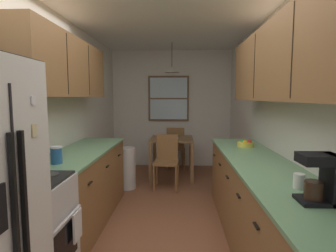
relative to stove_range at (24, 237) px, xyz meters
name	(u,v)px	position (x,y,z in m)	size (l,w,h in m)	color
ground_plane	(165,214)	(0.99, 1.53, -0.47)	(12.00, 12.00, 0.00)	brown
wall_left	(61,117)	(-0.36, 1.53, 0.80)	(0.10, 9.00, 2.55)	white
wall_right	(273,118)	(2.34, 1.53, 0.80)	(0.10, 9.00, 2.55)	white
wall_back	(171,109)	(0.99, 4.18, 0.80)	(4.40, 0.10, 2.55)	white
ceiling_slab	(165,11)	(0.99, 1.53, 2.12)	(4.40, 9.00, 0.08)	white
stove_range	(24,237)	(0.00, 0.00, 0.00)	(0.66, 0.61, 1.10)	silver
microwave_over_range	(0,78)	(-0.11, 0.00, 1.20)	(0.39, 0.57, 0.31)	black
counter_left	(83,186)	(-0.01, 1.28, -0.02)	(0.64, 1.96, 0.90)	olive
upper_cabinets_left	(66,67)	(-0.15, 1.23, 1.41)	(0.33, 2.04, 0.68)	olive
counter_right	(264,211)	(1.99, 0.62, -0.02)	(0.64, 3.32, 0.90)	olive
upper_cabinets_right	(288,60)	(2.13, 0.57, 1.39)	(0.33, 3.00, 0.73)	olive
dining_table	(172,145)	(1.03, 3.22, 0.16)	(0.80, 0.81, 0.76)	brown
dining_chair_near	(167,159)	(0.96, 2.61, 0.03)	(0.43, 0.43, 0.90)	olive
dining_chair_far	(175,146)	(1.08, 3.84, 0.03)	(0.43, 0.43, 0.90)	olive
pendant_light	(172,70)	(1.03, 3.22, 1.57)	(0.28, 0.28, 0.56)	black
back_window	(169,99)	(0.93, 4.11, 1.03)	(0.89, 0.05, 0.99)	brown
trash_bin	(127,168)	(0.29, 2.54, -0.12)	(0.29, 0.29, 0.70)	silver
storage_canister	(56,155)	(-0.01, 0.60, 0.51)	(0.11, 0.11, 0.17)	#265999
dish_towel	(77,226)	(0.35, 0.15, 0.03)	(0.02, 0.16, 0.24)	white
coffee_maker	(323,177)	(2.04, -0.30, 0.59)	(0.22, 0.18, 0.30)	black
mug_by_coffeemaker	(299,181)	(2.02, -0.04, 0.48)	(0.11, 0.08, 0.11)	white
fruit_bowl	(245,144)	(2.03, 1.59, 0.47)	(0.21, 0.21, 0.09)	#E5D14C
table_serving_bowl	(173,137)	(1.06, 3.17, 0.32)	(0.20, 0.20, 0.06)	silver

